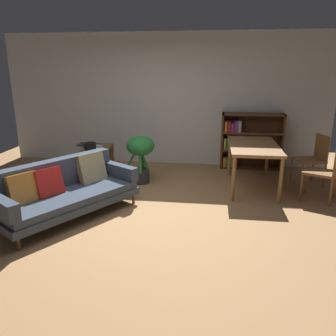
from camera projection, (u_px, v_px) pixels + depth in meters
The scene contains 11 objects.
ground_plane at pixel (139, 212), 4.82m from camera, with size 8.16×8.16×0.00m, color #A87A4C.
back_wall_panel at pixel (165, 100), 6.99m from camera, with size 6.80×0.10×2.70m, color silver.
fabric_couch at pixel (64, 189), 4.63m from camera, with size 1.75×2.08×0.78m.
media_console at pixel (93, 164), 6.27m from camera, with size 0.45×1.19×0.53m.
open_laptop at pixel (91, 146), 6.43m from camera, with size 0.44×0.33×0.07m.
desk_speaker at pixel (90, 148), 5.89m from camera, with size 0.20×0.20×0.21m.
potted_floor_plant at pixel (141, 152), 5.89m from camera, with size 0.52×0.55×0.86m.
dining_table at pixel (253, 149), 5.62m from camera, with size 0.80×1.45×0.76m.
dining_chair_near at pixel (313, 157), 5.81m from camera, with size 0.55×0.52×0.89m.
dining_chair_far at pixel (326, 169), 5.07m from camera, with size 0.59×0.56×0.94m.
bookshelf at pixel (246, 141), 6.83m from camera, with size 1.22×0.33×1.13m.
Camera 1 is at (1.00, -4.33, 2.00)m, focal length 35.59 mm.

